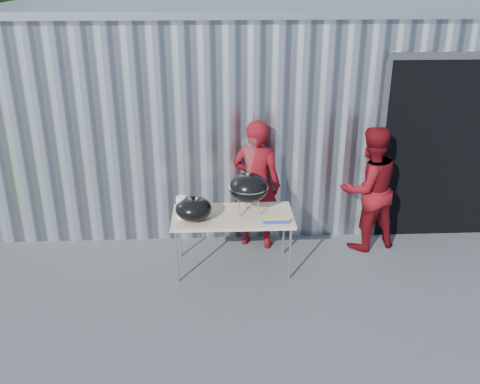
{
  "coord_description": "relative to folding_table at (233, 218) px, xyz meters",
  "views": [
    {
      "loc": [
        -0.17,
        -5.12,
        3.61
      ],
      "look_at": [
        0.12,
        0.89,
        1.05
      ],
      "focal_mm": 40.0,
      "sensor_mm": 36.0,
      "label": 1
    }
  ],
  "objects": [
    {
      "name": "white_tub",
      "position": [
        -0.55,
        0.22,
        0.09
      ],
      "size": [
        0.2,
        0.15,
        0.1
      ],
      "primitive_type": "cube",
      "color": "white",
      "rests_on": "folding_table"
    },
    {
      "name": "person_bystander",
      "position": [
        1.84,
        0.5,
        0.15
      ],
      "size": [
        0.99,
        0.87,
        1.72
      ],
      "primitive_type": "imported",
      "rotation": [
        0.0,
        0.0,
        3.44
      ],
      "color": "#600A10",
      "rests_on": "ground"
    },
    {
      "name": "grill_lid",
      "position": [
        -0.48,
        -0.1,
        0.18
      ],
      "size": [
        0.44,
        0.44,
        0.32
      ],
      "color": "black",
      "rests_on": "folding_table"
    },
    {
      "name": "building",
      "position": [
        0.89,
        3.72,
        0.83
      ],
      "size": [
        8.2,
        6.2,
        3.1
      ],
      "color": "silver",
      "rests_on": "ground"
    },
    {
      "name": "ground",
      "position": [
        -0.02,
        -0.87,
        -0.71
      ],
      "size": [
        80.0,
        80.0,
        0.0
      ],
      "primitive_type": "plane",
      "color": "#404043"
    },
    {
      "name": "kettle_grill",
      "position": [
        0.2,
        0.04,
        0.45
      ],
      "size": [
        0.49,
        0.49,
        0.95
      ],
      "color": "black",
      "rests_on": "folding_table"
    },
    {
      "name": "person_cook",
      "position": [
        0.34,
        0.62,
        0.19
      ],
      "size": [
        0.76,
        0.63,
        1.8
      ],
      "primitive_type": "imported",
      "rotation": [
        0.0,
        0.0,
        2.8
      ],
      "color": "#600A10",
      "rests_on": "ground"
    },
    {
      "name": "paper_towels",
      "position": [
        -0.63,
        -0.05,
        0.18
      ],
      "size": [
        0.12,
        0.12,
        0.28
      ],
      "primitive_type": "cylinder",
      "color": "white",
      "rests_on": "folding_table"
    },
    {
      "name": "foil_box",
      "position": [
        0.52,
        -0.25,
        0.07
      ],
      "size": [
        0.32,
        0.05,
        0.06
      ],
      "color": "#1C31B6",
      "rests_on": "folding_table"
    },
    {
      "name": "folding_table",
      "position": [
        0.0,
        0.0,
        0.0
      ],
      "size": [
        1.5,
        0.75,
        0.75
      ],
      "color": "tan",
      "rests_on": "ground"
    }
  ]
}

